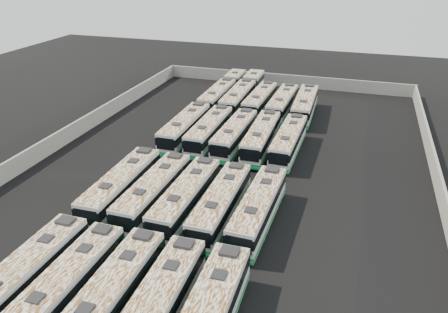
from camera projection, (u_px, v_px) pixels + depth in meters
ground at (226, 174)px, 49.40m from camera, size 140.00×140.00×0.00m
perimeter_wall at (226, 165)px, 48.92m from camera, size 45.20×73.20×2.20m
bus_front_far_left at (25, 277)px, 31.34m from camera, size 2.67×12.26×3.45m
bus_front_left at (65, 288)px, 30.37m from camera, size 2.62×12.11×3.41m
bus_front_center at (111, 297)px, 29.52m from camera, size 2.68×12.29×3.46m
bus_front_right at (156, 310)px, 28.46m from camera, size 2.88×12.48×3.50m
bus_midfront_far_left at (122, 186)px, 43.12m from camera, size 2.82×12.58×3.54m
bus_midfront_left at (154, 192)px, 42.18m from camera, size 2.77×12.37×3.48m
bus_midfront_center at (186, 198)px, 41.21m from camera, size 2.75×12.30×3.46m
bus_midfront_right at (221, 204)px, 40.27m from camera, size 2.58×12.10×3.41m
bus_midfront_far_right at (258, 209)px, 39.50m from camera, size 2.88×12.19×3.42m
bus_midback_far_left at (185, 128)px, 57.13m from camera, size 2.73×12.53×3.53m
bus_midback_left at (209, 131)px, 56.31m from camera, size 2.60×12.22×3.44m
bus_midback_center at (235, 134)px, 55.23m from camera, size 2.83×12.19×3.42m
bus_midback_right at (261, 137)px, 54.31m from camera, size 2.80×12.33×3.46m
bus_midback_far_right at (289, 141)px, 53.37m from camera, size 2.76×12.08×3.39m
bus_back_far_left at (224, 91)px, 71.82m from camera, size 2.64×18.82×3.41m
bus_back_left at (244, 93)px, 70.92m from camera, size 2.77×19.37×3.51m
bus_back_center at (260, 101)px, 67.31m from camera, size 2.85×12.18×3.42m
bus_back_right at (282, 104)px, 66.16m from camera, size 2.84×12.18×3.42m
bus_back_far_right at (305, 105)px, 65.19m from camera, size 2.94×12.64×3.55m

